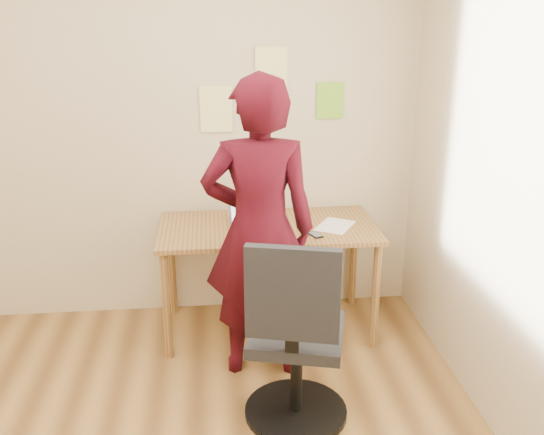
{
  "coord_description": "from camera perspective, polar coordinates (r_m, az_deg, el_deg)",
  "views": [
    {
      "loc": [
        0.35,
        -2.26,
        2.09
      ],
      "look_at": [
        0.68,
        0.95,
        0.95
      ],
      "focal_mm": 40.0,
      "sensor_mm": 36.0,
      "label": 1
    }
  ],
  "objects": [
    {
      "name": "room",
      "position": [
        2.4,
        -13.96,
        0.95
      ],
      "size": [
        3.58,
        3.58,
        2.78
      ],
      "color": "brown",
      "rests_on": "ground"
    },
    {
      "name": "laptop",
      "position": [
        3.87,
        -1.74,
        -0.19
      ],
      "size": [
        0.35,
        0.32,
        0.21
      ],
      "rotation": [
        0.0,
        0.0,
        0.25
      ],
      "color": "#BBBBC3",
      "rests_on": "desk"
    },
    {
      "name": "person",
      "position": [
        3.41,
        -1.22,
        -1.24
      ],
      "size": [
        0.67,
        0.46,
        1.77
      ],
      "primitive_type": "imported",
      "rotation": [
        0.0,
        0.0,
        3.08
      ],
      "color": "#380711",
      "rests_on": "ground"
    },
    {
      "name": "desk",
      "position": [
        3.93,
        -0.38,
        -2.0
      ],
      "size": [
        1.4,
        0.7,
        0.74
      ],
      "color": "olive",
      "rests_on": "ground"
    },
    {
      "name": "phone",
      "position": [
        3.75,
        4.1,
        -1.63
      ],
      "size": [
        0.09,
        0.12,
        0.01
      ],
      "rotation": [
        0.0,
        0.0,
        0.38
      ],
      "color": "black",
      "rests_on": "desk"
    },
    {
      "name": "wall_note_right",
      "position": [
        4.12,
        5.5,
        10.9
      ],
      "size": [
        0.18,
        0.0,
        0.24
      ],
      "primitive_type": "cube",
      "color": "#7CC62C",
      "rests_on": "room"
    },
    {
      "name": "wall_note_left",
      "position": [
        4.05,
        -5.27,
        10.11
      ],
      "size": [
        0.21,
        0.0,
        0.3
      ],
      "primitive_type": "cube",
      "color": "#F6EF93",
      "rests_on": "room"
    },
    {
      "name": "office_chair",
      "position": [
        3.13,
        2.21,
        -12.1
      ],
      "size": [
        0.57,
        0.58,
        1.06
      ],
      "rotation": [
        0.0,
        0.0,
        -0.25
      ],
      "color": "black",
      "rests_on": "ground"
    },
    {
      "name": "paper_sheet",
      "position": [
        3.92,
        5.95,
        -0.77
      ],
      "size": [
        0.31,
        0.34,
        0.0
      ],
      "primitive_type": "cube",
      "rotation": [
        0.0,
        0.0,
        -0.55
      ],
      "color": "white",
      "rests_on": "desk"
    },
    {
      "name": "wall_note_mid",
      "position": [
        4.04,
        -0.06,
        13.67
      ],
      "size": [
        0.21,
        0.0,
        0.3
      ],
      "primitive_type": "cube",
      "color": "#F6EF93",
      "rests_on": "room"
    }
  ]
}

